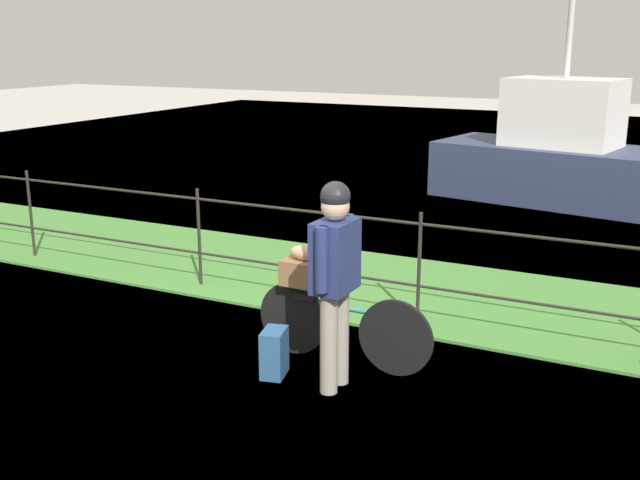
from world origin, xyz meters
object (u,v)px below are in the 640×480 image
(cyclist_person, at_px, (335,268))
(terrier_dog, at_px, (307,252))
(wooden_crate, at_px, (305,273))
(backpack_on_paving, at_px, (274,353))
(moored_boat_near, at_px, (559,157))
(bicycle_main, at_px, (341,325))

(cyclist_person, bearing_deg, terrier_dog, 136.29)
(wooden_crate, xyz_separation_m, backpack_on_paving, (-0.04, -0.48, -0.56))
(wooden_crate, relative_size, moored_boat_near, 0.09)
(wooden_crate, xyz_separation_m, cyclist_person, (0.51, -0.46, 0.24))
(wooden_crate, relative_size, terrier_dog, 1.22)
(cyclist_person, bearing_deg, moored_boat_near, 87.81)
(wooden_crate, relative_size, cyclist_person, 0.23)
(wooden_crate, bearing_deg, bicycle_main, -1.28)
(bicycle_main, distance_m, backpack_on_paving, 0.63)
(terrier_dog, height_order, moored_boat_near, moored_boat_near)
(backpack_on_paving, bearing_deg, cyclist_person, 78.20)
(bicycle_main, relative_size, wooden_crate, 4.20)
(backpack_on_paving, height_order, moored_boat_near, moored_boat_near)
(wooden_crate, bearing_deg, cyclist_person, -42.31)
(bicycle_main, height_order, wooden_crate, wooden_crate)
(bicycle_main, distance_m, moored_boat_near, 7.73)
(terrier_dog, bearing_deg, wooden_crate, 178.72)
(bicycle_main, xyz_separation_m, wooden_crate, (-0.35, 0.01, 0.42))
(terrier_dog, bearing_deg, bicycle_main, -1.28)
(bicycle_main, relative_size, cyclist_person, 0.97)
(wooden_crate, relative_size, backpack_on_paving, 0.97)
(backpack_on_paving, distance_m, moored_boat_near, 8.25)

